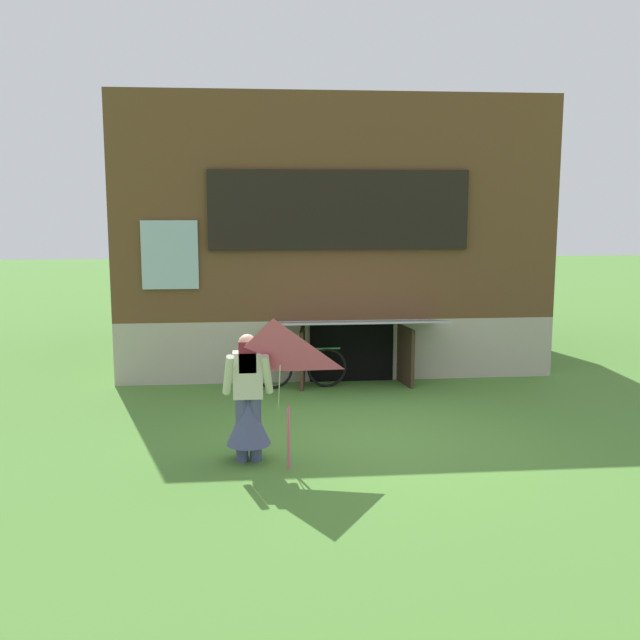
% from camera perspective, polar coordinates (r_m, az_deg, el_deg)
% --- Properties ---
extents(ground_plane, '(60.00, 60.00, 0.00)m').
position_cam_1_polar(ground_plane, '(9.90, 3.53, -8.73)').
color(ground_plane, '#4C7F33').
extents(log_house, '(7.39, 6.31, 4.74)m').
position_cam_1_polar(log_house, '(14.99, 0.23, 6.60)').
color(log_house, '#ADA393').
rests_on(log_house, ground_plane).
extents(person, '(0.60, 0.52, 1.51)m').
position_cam_1_polar(person, '(8.83, -5.44, -6.68)').
color(person, '#474C75').
rests_on(person, ground_plane).
extents(kite, '(1.13, 1.03, 1.68)m').
position_cam_1_polar(kite, '(8.15, -3.51, -3.07)').
color(kite, '#E54C7F').
rests_on(kite, ground_plane).
extents(bicycle_green, '(1.52, 0.09, 0.70)m').
position_cam_1_polar(bicycle_green, '(12.22, -1.54, -3.60)').
color(bicycle_green, black).
rests_on(bicycle_green, ground_plane).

